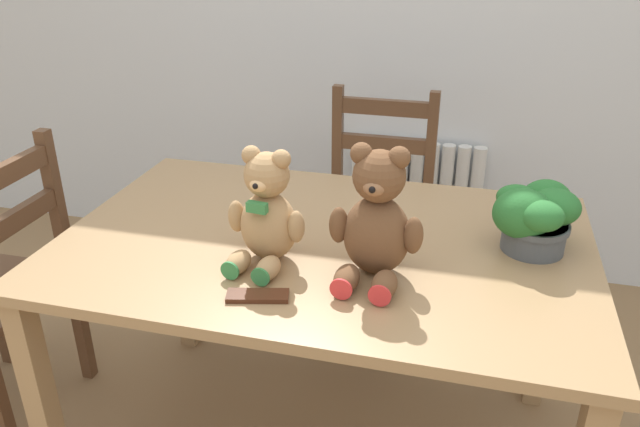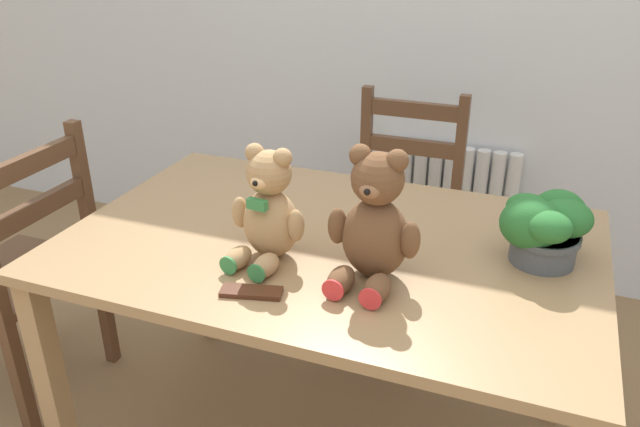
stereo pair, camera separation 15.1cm
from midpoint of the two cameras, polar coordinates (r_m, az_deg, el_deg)
The scene contains 8 objects.
radiator at distance 3.01m, azimuth 12.87°, elevation -0.34°, with size 0.62×0.10×0.63m.
dining_table at distance 1.74m, azimuth 3.38°, elevation -5.26°, with size 1.42×0.93×0.77m.
wooden_chair_behind at distance 2.49m, azimuth 9.10°, elevation -0.64°, with size 0.42×0.38×0.97m.
wooden_chair_side at distance 2.30m, azimuth -23.89°, elevation -5.07°, with size 0.39×0.46×0.96m.
teddy_bear_left at distance 1.55m, azimuth -1.98°, elevation 0.11°, with size 0.21×0.22×0.30m.
teddy_bear_right at distance 1.46m, azimuth 7.92°, elevation -1.06°, with size 0.23×0.23×0.33m.
potted_plant at distance 1.66m, azimuth 22.44°, elevation -1.13°, with size 0.22×0.23×0.18m.
chocolate_bar at distance 1.45m, azimuth -3.34°, elevation -7.25°, with size 0.14×0.05×0.01m, color #472314.
Camera 2 is at (0.51, -0.94, 1.56)m, focal length 35.00 mm.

